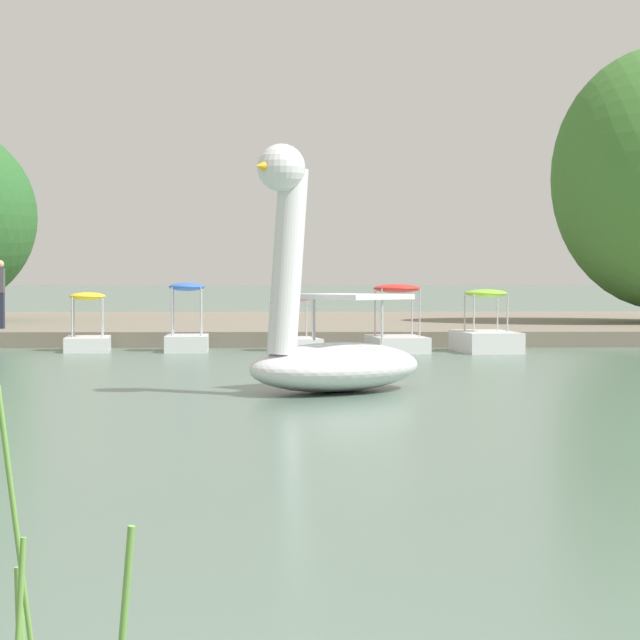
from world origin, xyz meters
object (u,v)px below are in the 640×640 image
Objects in this scene: pedal_boat_pink at (297,334)px; pedal_boat_blue at (187,332)px; swan_boat at (327,340)px; pedal_boat_lime at (486,335)px; pedal_boat_red at (397,332)px; pedal_boat_yellow at (88,335)px; person_on_path at (0,293)px.

pedal_boat_blue reaches higher than pedal_boat_pink.
swan_boat is 11.44m from pedal_boat_blue.
pedal_boat_lime is 2.09m from pedal_boat_red.
pedal_boat_yellow is (-5.39, 11.17, -0.41)m from swan_boat.
pedal_boat_red is 10.96m from person_on_path.
pedal_boat_lime is (3.99, 10.73, -0.40)m from swan_boat.
pedal_boat_lime is 12.92m from person_on_path.
pedal_boat_yellow is at bearing 179.52° from pedal_boat_pink.
pedal_boat_blue is 2.36m from pedal_boat_yellow.
person_on_path is (-12.23, 4.03, 0.94)m from pedal_boat_lime.
pedal_boat_yellow is at bearing 177.29° from pedal_boat_lime.
person_on_path is at bearing 144.39° from pedal_boat_blue.
pedal_boat_blue reaches higher than pedal_boat_yellow.
swan_boat is 11.15m from pedal_boat_pink.
pedal_boat_pink is 1.04× the size of person_on_path.
pedal_boat_blue is at bearing -177.75° from pedal_boat_pink.
pedal_boat_pink is at bearing 174.81° from pedal_boat_lime.
swan_boat is at bearing -60.81° from person_on_path.
swan_boat reaches higher than pedal_boat_lime.
pedal_boat_blue reaches higher than pedal_boat_lime.
pedal_boat_lime is at bearing -5.19° from pedal_boat_pink.
swan_boat is 2.08× the size of person_on_path.
pedal_boat_yellow is (-7.30, 0.47, -0.07)m from pedal_boat_red.
pedal_boat_red is at bearing -3.82° from pedal_boat_blue.
pedal_boat_blue is 0.93× the size of pedal_boat_yellow.
pedal_boat_blue is at bearing -3.49° from pedal_boat_yellow.
pedal_boat_red is at bearing -3.71° from pedal_boat_yellow.
pedal_boat_yellow reaches higher than pedal_boat_pink.
pedal_boat_red is 1.17× the size of pedal_boat_pink.
pedal_boat_lime is 9.40m from pedal_boat_yellow.
swan_boat is at bearing -64.23° from pedal_boat_yellow.
pedal_boat_pink is at bearing 92.30° from swan_boat.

